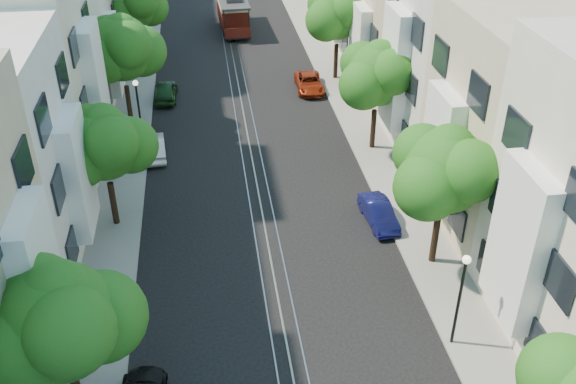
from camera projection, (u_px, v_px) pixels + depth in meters
name	position (u px, v px, depth m)	size (l,w,h in m)	color
ground	(241.00, 101.00, 44.19)	(200.00, 200.00, 0.00)	black
sidewalk_east	(344.00, 94.00, 45.00)	(2.50, 80.00, 0.12)	gray
sidewalk_west	(134.00, 106.00, 43.32)	(2.50, 80.00, 0.12)	gray
rail_left	(233.00, 101.00, 44.12)	(0.06, 80.00, 0.02)	gray
rail_slot	(241.00, 101.00, 44.19)	(0.06, 80.00, 0.02)	gray
rail_right	(249.00, 100.00, 44.25)	(0.06, 80.00, 0.02)	gray
lane_line	(241.00, 101.00, 44.19)	(0.08, 80.00, 0.01)	tan
townhouses_east	(416.00, 20.00, 42.74)	(7.75, 72.00, 12.00)	beige
townhouses_west	(49.00, 37.00, 40.04)	(7.75, 72.00, 11.76)	silver
tree_e_b	(446.00, 172.00, 26.56)	(4.93, 4.08, 6.68)	black
tree_e_c	(378.00, 76.00, 35.86)	(4.84, 3.99, 6.52)	black
tree_e_d	(339.00, 14.00, 44.94)	(5.01, 4.16, 6.85)	black
tree_w_a	(62.00, 324.00, 19.01)	(4.93, 4.08, 6.68)	black
tree_w_b	(105.00, 146.00, 29.26)	(4.72, 3.87, 6.27)	black
tree_w_c	(122.00, 50.00, 38.13)	(5.13, 4.28, 7.09)	black
tree_w_d	(135.00, 5.00, 47.61)	(4.84, 3.99, 6.52)	black
lamp_east	(461.00, 287.00, 23.28)	(0.32, 0.32, 4.16)	black
lamp_west	(138.00, 104.00, 36.91)	(0.32, 0.32, 4.16)	black
cable_car	(233.00, 10.00, 56.52)	(2.67, 7.70, 2.93)	black
parked_car_e_mid	(379.00, 213.00, 31.47)	(1.17, 3.36, 1.11)	#0D1044
parked_car_e_far	(309.00, 83.00, 45.48)	(1.82, 3.94, 1.10)	maroon
parked_car_w_mid	(154.00, 147.00, 37.23)	(1.23, 3.53, 1.16)	silver
parked_car_w_far	(166.00, 91.00, 44.09)	(1.48, 3.68, 1.25)	#163717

